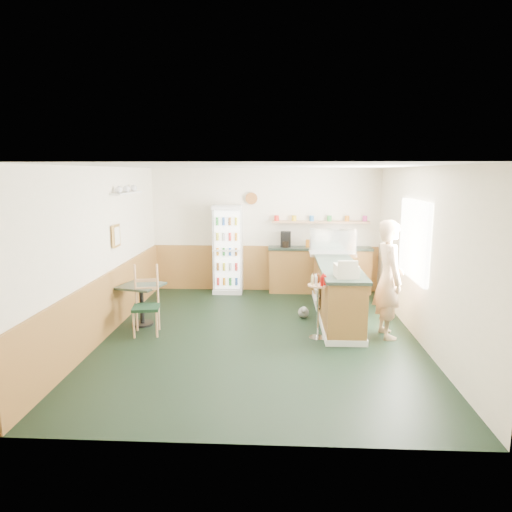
# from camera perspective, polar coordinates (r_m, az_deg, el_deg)

# --- Properties ---
(ground) EXTENTS (6.00, 6.00, 0.00)m
(ground) POSITION_cam_1_polar(r_m,az_deg,el_deg) (7.50, 0.41, -9.96)
(ground) COLOR black
(ground) RESTS_ON ground
(room_envelope) EXTENTS (5.04, 6.02, 2.72)m
(room_envelope) POSITION_cam_1_polar(r_m,az_deg,el_deg) (7.85, -1.00, 2.46)
(room_envelope) COLOR #F2E4CE
(room_envelope) RESTS_ON ground
(service_counter) EXTENTS (0.68, 3.01, 1.01)m
(service_counter) POSITION_cam_1_polar(r_m,az_deg,el_deg) (8.44, 9.96, -4.49)
(service_counter) COLOR olive
(service_counter) RESTS_ON ground
(back_counter) EXTENTS (2.24, 0.42, 1.69)m
(back_counter) POSITION_cam_1_polar(r_m,az_deg,el_deg) (10.08, 7.88, -1.51)
(back_counter) COLOR olive
(back_counter) RESTS_ON ground
(drinks_fridge) EXTENTS (0.63, 0.53, 1.92)m
(drinks_fridge) POSITION_cam_1_polar(r_m,az_deg,el_deg) (9.96, -3.52, 0.86)
(drinks_fridge) COLOR silver
(drinks_fridge) RESTS_ON ground
(display_case) EXTENTS (0.89, 0.47, 0.51)m
(display_case) POSITION_cam_1_polar(r_m,az_deg,el_deg) (9.01, 9.55, 1.67)
(display_case) COLOR silver
(display_case) RESTS_ON service_counter
(cash_register) EXTENTS (0.37, 0.38, 0.19)m
(cash_register) POSITION_cam_1_polar(r_m,az_deg,el_deg) (7.20, 11.21, -1.82)
(cash_register) COLOR beige
(cash_register) RESTS_ON service_counter
(shopkeeper) EXTENTS (0.51, 0.67, 1.89)m
(shopkeeper) POSITION_cam_1_polar(r_m,az_deg,el_deg) (7.52, 16.28, -2.80)
(shopkeeper) COLOR tan
(shopkeeper) RESTS_ON ground
(condiment_stand) EXTENTS (0.33, 0.33, 1.03)m
(condiment_stand) POSITION_cam_1_polar(r_m,az_deg,el_deg) (7.26, 7.77, -5.13)
(condiment_stand) COLOR silver
(condiment_stand) RESTS_ON ground
(newspaper_rack) EXTENTS (0.09, 0.47, 0.55)m
(newspaper_rack) POSITION_cam_1_polar(r_m,az_deg,el_deg) (8.28, 7.61, -4.42)
(newspaper_rack) COLOR black
(newspaper_rack) RESTS_ON ground
(cafe_table) EXTENTS (0.80, 0.80, 0.72)m
(cafe_table) POSITION_cam_1_polar(r_m,az_deg,el_deg) (8.11, -14.13, -4.96)
(cafe_table) COLOR black
(cafe_table) RESTS_ON ground
(cafe_chair) EXTENTS (0.48, 0.48, 1.13)m
(cafe_chair) POSITION_cam_1_polar(r_m,az_deg,el_deg) (7.70, -13.44, -5.10)
(cafe_chair) COLOR black
(cafe_chair) RESTS_ON ground
(dog_doorstop) EXTENTS (0.19, 0.25, 0.23)m
(dog_doorstop) POSITION_cam_1_polar(r_m,az_deg,el_deg) (8.39, 5.97, -6.97)
(dog_doorstop) COLOR gray
(dog_doorstop) RESTS_ON ground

